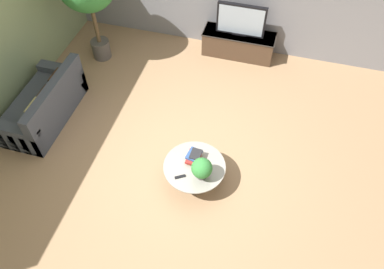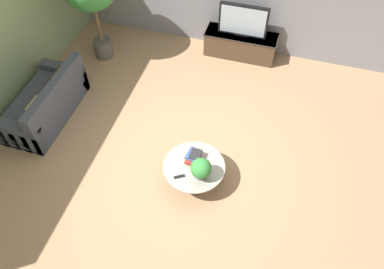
{
  "view_description": "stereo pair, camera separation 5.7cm",
  "coord_description": "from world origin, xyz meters",
  "px_view_note": "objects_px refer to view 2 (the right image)",
  "views": [
    {
      "loc": [
        1.15,
        -3.37,
        5.05
      ],
      "look_at": [
        0.16,
        0.15,
        0.55
      ],
      "focal_mm": 35.0,
      "sensor_mm": 36.0,
      "label": 1
    },
    {
      "loc": [
        1.2,
        -3.35,
        5.05
      ],
      "look_at": [
        0.16,
        0.15,
        0.55
      ],
      "focal_mm": 35.0,
      "sensor_mm": 36.0,
      "label": 2
    }
  ],
  "objects_px": {
    "television": "(243,20)",
    "potted_plant_tabletop": "(201,169)",
    "couch_by_wall": "(46,104)",
    "coffee_table": "(194,170)",
    "media_console": "(240,44)"
  },
  "relations": [
    {
      "from": "television",
      "to": "potted_plant_tabletop",
      "type": "height_order",
      "value": "television"
    },
    {
      "from": "coffee_table",
      "to": "couch_by_wall",
      "type": "xyz_separation_m",
      "value": [
        -2.89,
        0.59,
        0.01
      ]
    },
    {
      "from": "television",
      "to": "couch_by_wall",
      "type": "distance_m",
      "value": 3.99
    },
    {
      "from": "potted_plant_tabletop",
      "to": "television",
      "type": "bearing_deg",
      "value": 91.8
    },
    {
      "from": "media_console",
      "to": "television",
      "type": "xyz_separation_m",
      "value": [
        0.0,
        -0.0,
        0.56
      ]
    },
    {
      "from": "potted_plant_tabletop",
      "to": "media_console",
      "type": "bearing_deg",
      "value": 91.8
    },
    {
      "from": "television",
      "to": "coffee_table",
      "type": "xyz_separation_m",
      "value": [
        -0.04,
        -3.24,
        -0.56
      ]
    },
    {
      "from": "television",
      "to": "couch_by_wall",
      "type": "bearing_deg",
      "value": -137.86
    },
    {
      "from": "television",
      "to": "coffee_table",
      "type": "height_order",
      "value": "television"
    },
    {
      "from": "media_console",
      "to": "couch_by_wall",
      "type": "xyz_separation_m",
      "value": [
        -2.93,
        -2.65,
        0.02
      ]
    },
    {
      "from": "media_console",
      "to": "potted_plant_tabletop",
      "type": "distance_m",
      "value": 3.42
    },
    {
      "from": "television",
      "to": "potted_plant_tabletop",
      "type": "bearing_deg",
      "value": -88.2
    },
    {
      "from": "media_console",
      "to": "coffee_table",
      "type": "xyz_separation_m",
      "value": [
        -0.04,
        -3.24,
        0.01
      ]
    },
    {
      "from": "television",
      "to": "media_console",
      "type": "bearing_deg",
      "value": 90.0
    },
    {
      "from": "couch_by_wall",
      "to": "potted_plant_tabletop",
      "type": "xyz_separation_m",
      "value": [
        3.04,
        -0.74,
        0.32
      ]
    }
  ]
}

